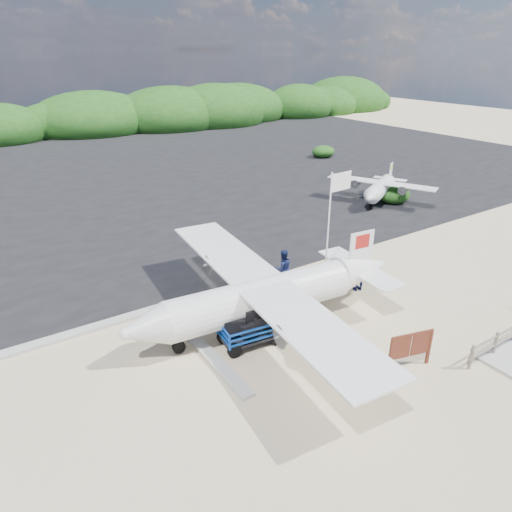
{
  "coord_description": "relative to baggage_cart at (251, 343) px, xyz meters",
  "views": [
    {
      "loc": [
        -10.72,
        -11.95,
        10.52
      ],
      "look_at": [
        -0.14,
        4.25,
        1.74
      ],
      "focal_mm": 32.0,
      "sensor_mm": 36.0,
      "label": 1
    }
  ],
  "objects": [
    {
      "name": "crew_a",
      "position": [
        -0.12,
        1.24,
        0.86
      ],
      "size": [
        0.68,
        0.5,
        1.73
      ],
      "primitive_type": "imported",
      "rotation": [
        0.0,
        0.0,
        3.29
      ],
      "color": "#131C4A",
      "rests_on": "ground"
    },
    {
      "name": "baggage_cart",
      "position": [
        0.0,
        0.0,
        0.0
      ],
      "size": [
        2.72,
        1.75,
        1.29
      ],
      "primitive_type": null,
      "rotation": [
        0.0,
        0.0,
        -0.11
      ],
      "color": "#0B40AE",
      "rests_on": "ground"
    },
    {
      "name": "vegetation_band",
      "position": [
        2.76,
        54.39,
        0.0
      ],
      "size": [
        124.0,
        8.0,
        4.4
      ],
      "primitive_type": null,
      "color": "#B2B2B2",
      "rests_on": "ground"
    },
    {
      "name": "ground",
      "position": [
        2.76,
        -0.61,
        0.0
      ],
      "size": [
        160.0,
        160.0,
        0.0
      ],
      "primitive_type": "plane",
      "color": "beige"
    },
    {
      "name": "lagoon",
      "position": [
        -6.24,
        0.89,
        0.0
      ],
      "size": [
        9.0,
        7.0,
        0.4
      ],
      "primitive_type": null,
      "color": "#B2B2B2",
      "rests_on": "ground"
    },
    {
      "name": "aircraft_large",
      "position": [
        15.81,
        20.15,
        0.0
      ],
      "size": [
        15.57,
        15.57,
        4.29
      ],
      "primitive_type": null,
      "rotation": [
        0.0,
        0.0,
        3.05
      ],
      "color": "#B2B2B2",
      "rests_on": "ground"
    },
    {
      "name": "flagpole",
      "position": [
        4.79,
        1.22,
        0.0
      ],
      "size": [
        1.22,
        0.58,
        5.92
      ],
      "primitive_type": null,
      "rotation": [
        0.0,
        0.0,
        0.07
      ],
      "color": "white",
      "rests_on": "ground"
    },
    {
      "name": "signboard",
      "position": [
        3.96,
        -4.36,
        0.0
      ],
      "size": [
        1.82,
        0.63,
        1.51
      ],
      "primitive_type": null,
      "rotation": [
        0.0,
        0.0,
        -0.26
      ],
      "color": "maroon",
      "rests_on": "ground"
    },
    {
      "name": "crew_b",
      "position": [
        3.85,
        3.17,
        0.96
      ],
      "size": [
        1.09,
        0.95,
        1.92
      ],
      "primitive_type": "imported",
      "rotation": [
        0.0,
        0.0,
        2.87
      ],
      "color": "#131C4A",
      "rests_on": "ground"
    },
    {
      "name": "asphalt_apron",
      "position": [
        2.76,
        29.39,
        0.0
      ],
      "size": [
        90.0,
        50.0,
        0.04
      ],
      "primitive_type": null,
      "color": "#B2B2B2",
      "rests_on": "ground"
    },
    {
      "name": "crew_c",
      "position": [
        6.66,
        0.87,
        0.87
      ],
      "size": [
        1.09,
        0.65,
        1.74
      ],
      "primitive_type": "imported",
      "rotation": [
        0.0,
        0.0,
        2.91
      ],
      "color": "#131C4A",
      "rests_on": "ground"
    }
  ]
}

